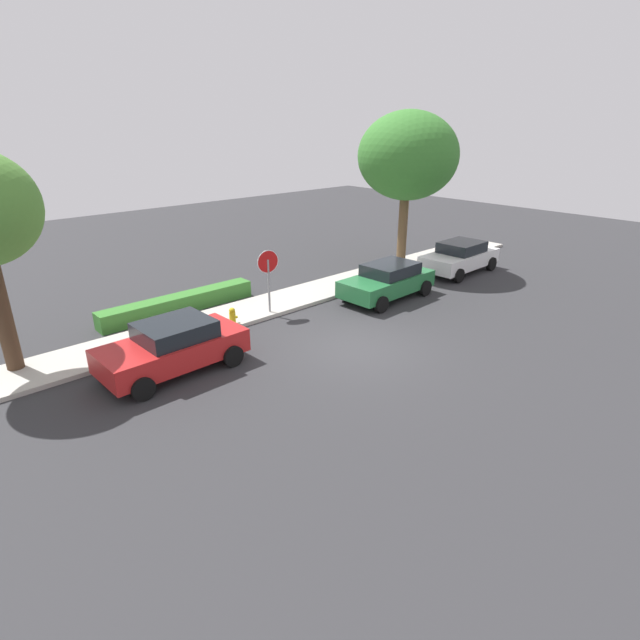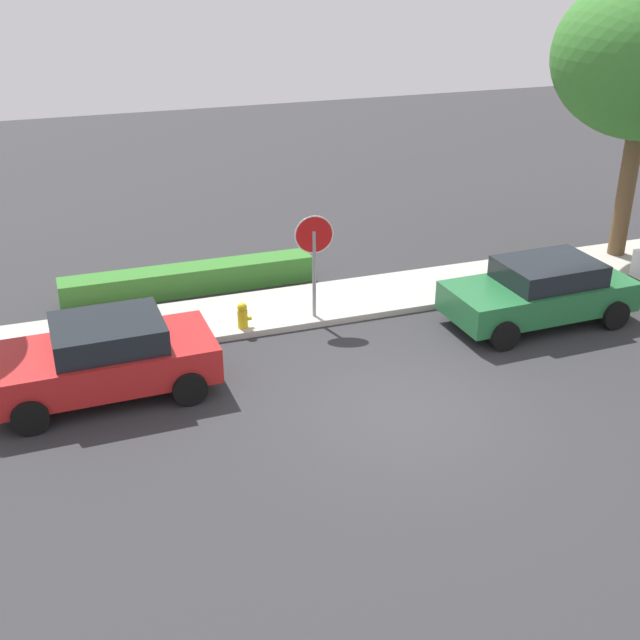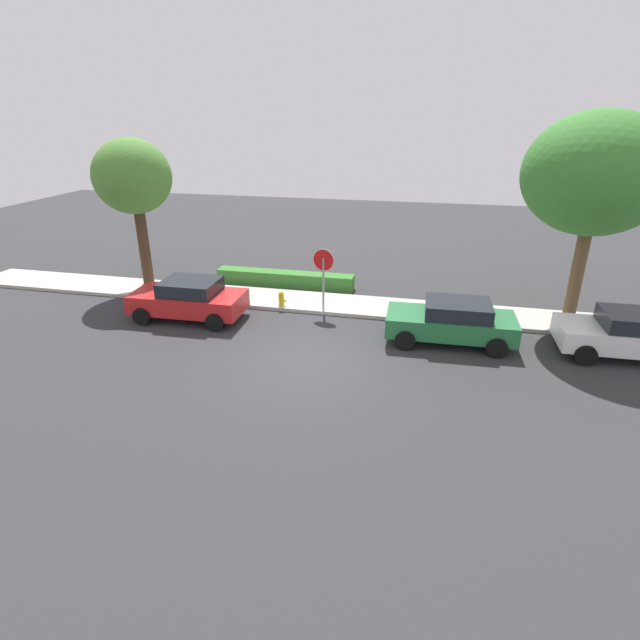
{
  "view_description": "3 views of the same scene",
  "coord_description": "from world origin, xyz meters",
  "px_view_note": "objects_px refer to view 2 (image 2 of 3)",
  "views": [
    {
      "loc": [
        -10.59,
        -9.78,
        6.7
      ],
      "look_at": [
        -0.65,
        1.09,
        0.8
      ],
      "focal_mm": 28.0,
      "sensor_mm": 36.0,
      "label": 1
    },
    {
      "loc": [
        -5.61,
        -11.08,
        7.65
      ],
      "look_at": [
        -1.03,
        1.86,
        1.17
      ],
      "focal_mm": 45.0,
      "sensor_mm": 36.0,
      "label": 2
    },
    {
      "loc": [
        3.43,
        -13.07,
        7.08
      ],
      "look_at": [
        0.13,
        1.46,
        0.81
      ],
      "focal_mm": 28.0,
      "sensor_mm": 36.0,
      "label": 3
    }
  ],
  "objects_px": {
    "parked_car_green": "(540,291)",
    "parked_car_red": "(104,357)",
    "stop_sign": "(314,249)",
    "fire_hydrant": "(243,318)"
  },
  "relations": [
    {
      "from": "parked_car_green",
      "to": "parked_car_red",
      "type": "xyz_separation_m",
      "value": [
        -9.32,
        -0.01,
        0.02
      ]
    },
    {
      "from": "parked_car_red",
      "to": "stop_sign",
      "type": "bearing_deg",
      "value": 19.74
    },
    {
      "from": "parked_car_green",
      "to": "fire_hydrant",
      "type": "bearing_deg",
      "value": 165.62
    },
    {
      "from": "fire_hydrant",
      "to": "parked_car_red",
      "type": "bearing_deg",
      "value": -151.69
    },
    {
      "from": "stop_sign",
      "to": "parked_car_green",
      "type": "distance_m",
      "value": 5.05
    },
    {
      "from": "parked_car_green",
      "to": "fire_hydrant",
      "type": "xyz_separation_m",
      "value": [
        -6.31,
        1.62,
        -0.38
      ]
    },
    {
      "from": "parked_car_green",
      "to": "fire_hydrant",
      "type": "relative_size",
      "value": 5.83
    },
    {
      "from": "stop_sign",
      "to": "parked_car_red",
      "type": "height_order",
      "value": "stop_sign"
    },
    {
      "from": "parked_car_green",
      "to": "parked_car_red",
      "type": "distance_m",
      "value": 9.32
    },
    {
      "from": "fire_hydrant",
      "to": "stop_sign",
      "type": "bearing_deg",
      "value": 1.59
    }
  ]
}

